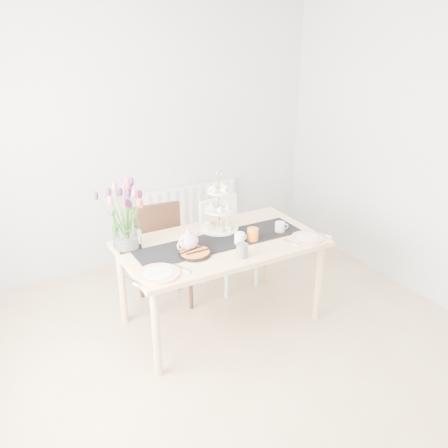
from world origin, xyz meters
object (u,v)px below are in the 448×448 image
radiator (186,213)px  tart_tin (195,253)px  dining_table (221,250)px  plate_left (158,274)px  chair_brown (161,248)px  plate_right (307,238)px  mug_grey (242,251)px  cake_stand (219,215)px  tulip_vase (124,206)px  mug_white (239,239)px  mug_orange (253,235)px  chair_white (225,236)px  teapot (188,241)px  cream_jug (280,227)px

radiator → tart_tin: size_ratio=4.75×
dining_table → plate_left: size_ratio=5.32×
chair_brown → plate_right: bearing=-36.8°
mug_grey → plate_left: (-0.65, 0.05, -0.04)m
plate_left → cake_stand: bearing=32.5°
radiator → dining_table: 1.47m
radiator → tart_tin: tart_tin is taller
radiator → tulip_vase: 1.68m
plate_left → mug_grey: bearing=-4.5°
radiator → mug_grey: bearing=-101.2°
mug_white → dining_table: bearing=127.4°
chair_brown → tart_tin: bearing=-83.4°
mug_white → mug_orange: size_ratio=0.89×
cake_stand → plate_left: (-0.75, -0.48, -0.13)m
chair_white → mug_grey: size_ratio=8.04×
tulip_vase → teapot: tulip_vase is taller
chair_white → cake_stand: bearing=-133.3°
radiator → plate_right: size_ratio=4.60×
radiator → chair_brown: bearing=-127.7°
mug_white → plate_right: mug_white is taller
cake_stand → mug_orange: size_ratio=4.44×
mug_grey → teapot: bearing=107.5°
dining_table → cake_stand: 0.32m
cake_stand → tart_tin: (-0.39, -0.32, -0.12)m
tulip_vase → tart_tin: size_ratio=2.55×
radiator → cake_stand: 1.30m
cream_jug → cake_stand: bearing=166.8°
cream_jug → plate_left: bearing=-150.1°
radiator → mug_grey: size_ratio=11.43×
chair_brown → cream_jug: 1.08m
dining_table → tart_tin: size_ratio=6.33×
tulip_vase → cake_stand: 0.82m
teapot → mug_grey: size_ratio=2.33×
teapot → mug_orange: (0.52, -0.10, -0.02)m
mug_grey → mug_white: 0.23m
chair_brown → chair_white: chair_brown is taller
cake_stand → cream_jug: cake_stand is taller
radiator → mug_orange: mug_orange is taller
plate_left → plate_right: size_ratio=1.15×
radiator → cream_jug: bearing=-83.1°
chair_brown → cake_stand: (0.39, -0.37, 0.36)m
chair_brown → chair_white: size_ratio=1.06×
mug_orange → plate_right: mug_orange is taller
tulip_vase → tart_tin: (0.40, -0.37, -0.34)m
tart_tin → cake_stand: bearing=39.8°
chair_brown → cream_jug: (0.82, -0.65, 0.27)m
radiator → tart_tin: bearing=-112.7°
cream_jug → mug_white: (-0.42, -0.04, 0.01)m
cream_jug → radiator: bearing=117.5°
dining_table → tart_tin: tart_tin is taller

